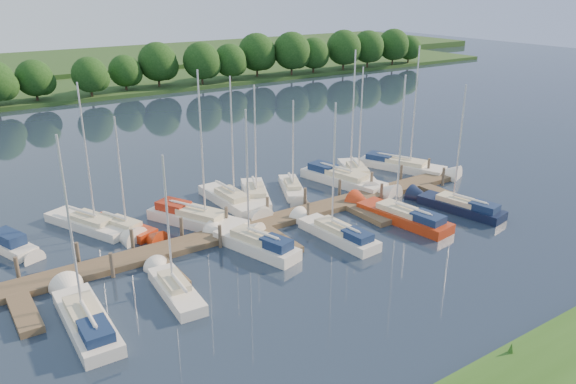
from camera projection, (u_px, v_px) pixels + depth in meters
ground at (325, 273)px, 34.00m from camera, size 260.00×260.00×0.00m
dock at (262, 229)px, 39.60m from camera, size 40.00×6.00×0.40m
mooring_pilings at (254, 218)px, 40.33m from camera, size 38.24×2.84×2.00m
far_shore at (46, 87)px, 92.05m from camera, size 180.00×30.00×0.60m
distant_hill at (17, 67)px, 111.30m from camera, size 220.00×40.00×1.40m
treeline at (34, 76)px, 78.84m from camera, size 146.19×9.40×8.16m
motorboat at (12, 247)px, 36.63m from camera, size 2.91×5.17×1.62m
sailboat_n_2 at (94, 226)px, 39.95m from camera, size 4.90×8.44×10.83m
sailboat_n_3 at (125, 229)px, 39.42m from camera, size 3.69×6.70×8.68m
sailboat_n_4 at (201, 221)px, 40.55m from camera, size 5.51×8.83×11.66m
sailboat_n_5 at (233, 202)px, 44.20m from camera, size 2.17×8.28×10.60m
sailboat_n_6 at (256, 197)px, 45.25m from camera, size 4.33×7.45×9.73m
sailboat_n_7 at (292, 190)px, 46.84m from camera, size 3.67×6.20×8.16m
sailboat_n_8 at (346, 181)px, 48.65m from camera, size 3.96×9.48×11.97m
sailboat_n_9 at (357, 175)px, 50.39m from camera, size 4.78×7.85×10.31m
sailboat_n_10 at (406, 167)px, 52.48m from camera, size 5.30×9.20×11.79m
sailboat_s_0 at (85, 320)px, 28.72m from camera, size 2.08×8.15×10.41m
sailboat_s_1 at (175, 289)px, 31.69m from camera, size 1.91×6.59×8.49m
sailboat_s_2 at (254, 245)px, 36.79m from camera, size 3.47×7.50×9.82m
sailboat_s_3 at (336, 234)px, 38.56m from camera, size 2.30×7.64×9.74m
sailboat_s_4 at (400, 217)px, 41.34m from camera, size 3.08×8.77×11.06m
sailboat_s_5 at (458, 207)px, 43.17m from camera, size 3.10×7.93×10.03m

